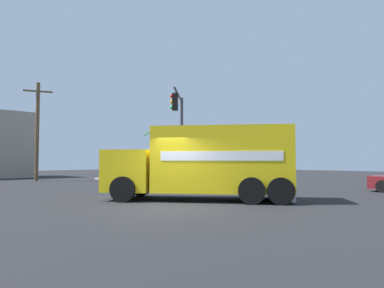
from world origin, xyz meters
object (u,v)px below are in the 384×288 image
(vending_machine_blue, at_px, (181,168))
(vending_machine_red, at_px, (178,167))
(traffic_light_primary, at_px, (179,124))
(palm_tree_far, at_px, (156,142))
(utility_pole, at_px, (37,130))
(delivery_truck, at_px, (206,163))

(vending_machine_blue, bearing_deg, vending_machine_red, 51.28)
(traffic_light_primary, xyz_separation_m, palm_tree_far, (6.68, 10.71, -0.45))
(vending_machine_red, bearing_deg, palm_tree_far, 82.82)
(traffic_light_primary, distance_m, utility_pole, 13.30)
(traffic_light_primary, height_order, palm_tree_far, traffic_light_primary)
(vending_machine_red, height_order, vending_machine_blue, same)
(delivery_truck, relative_size, traffic_light_primary, 1.32)
(delivery_truck, xyz_separation_m, vending_machine_red, (10.39, 13.23, -0.46))
(utility_pole, bearing_deg, vending_machine_blue, -49.24)
(delivery_truck, height_order, vending_machine_red, delivery_truck)
(delivery_truck, relative_size, palm_tree_far, 1.58)
(vending_machine_red, bearing_deg, vending_machine_blue, -128.72)
(traffic_light_primary, relative_size, palm_tree_far, 1.20)
(traffic_light_primary, bearing_deg, palm_tree_far, 58.05)
(delivery_truck, relative_size, vending_machine_blue, 4.06)
(vending_machine_blue, bearing_deg, utility_pole, 130.76)
(vending_machine_blue, bearing_deg, traffic_light_primary, -133.58)
(traffic_light_primary, distance_m, palm_tree_far, 12.63)
(delivery_truck, bearing_deg, vending_machine_blue, 52.02)
(delivery_truck, distance_m, vending_machine_blue, 12.76)
(delivery_truck, relative_size, utility_pole, 0.94)
(palm_tree_far, bearing_deg, traffic_light_primary, -121.95)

